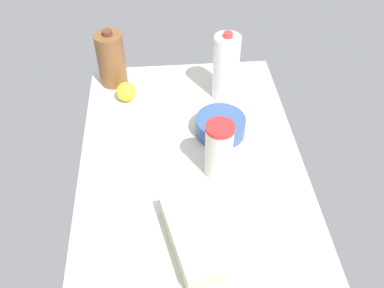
% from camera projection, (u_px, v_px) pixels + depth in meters
% --- Properties ---
extents(countertop, '(1.20, 0.76, 0.03)m').
position_uv_depth(countertop, '(192.00, 168.00, 1.46)').
color(countertop, beige).
rests_on(countertop, ground).
extents(tumbler_cup, '(0.09, 0.09, 0.20)m').
position_uv_depth(tumbler_cup, '(219.00, 150.00, 1.36)').
color(tumbler_cup, beige).
rests_on(tumbler_cup, countertop).
extents(milk_jug, '(0.10, 0.10, 0.28)m').
position_uv_depth(milk_jug, '(226.00, 67.00, 1.63)').
color(milk_jug, white).
rests_on(milk_jug, countertop).
extents(chocolate_milk_jug, '(0.11, 0.11, 0.24)m').
position_uv_depth(chocolate_milk_jug, '(111.00, 59.00, 1.71)').
color(chocolate_milk_jug, brown).
rests_on(chocolate_milk_jug, countertop).
extents(mixing_bowl, '(0.18, 0.18, 0.07)m').
position_uv_depth(mixing_bowl, '(220.00, 126.00, 1.54)').
color(mixing_bowl, '#37568C').
rests_on(mixing_bowl, countertop).
extents(egg_carton, '(0.30, 0.17, 0.07)m').
position_uv_depth(egg_carton, '(191.00, 239.00, 1.20)').
color(egg_carton, beige).
rests_on(egg_carton, countertop).
extents(lemon_near_front, '(0.08, 0.08, 0.08)m').
position_uv_depth(lemon_near_front, '(126.00, 92.00, 1.68)').
color(lemon_near_front, yellow).
rests_on(lemon_near_front, countertop).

